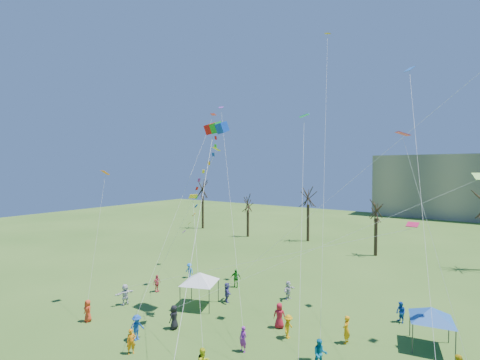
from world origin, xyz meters
The scene contains 6 objects.
bare_tree_row centered at (6.34, 35.49, 6.87)m, with size 72.08×8.29×10.96m.
big_box_kite centered at (-5.08, 6.76, 10.31)m, with size 4.22×6.45×17.65m.
canopy_tent_white centered at (-6.65, 8.08, 2.47)m, with size 3.63×3.63×2.91m.
canopy_tent_blue centered at (10.25, 11.66, 2.29)m, with size 3.54×3.54×2.70m.
festival_crowd centered at (-1.16, 6.54, 0.85)m, with size 26.05×15.69×1.86m.
small_kites_aloft centered at (1.15, 10.44, 13.42)m, with size 28.14×17.94×34.09m.
Camera 1 is at (12.09, -13.14, 11.77)m, focal length 25.00 mm.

